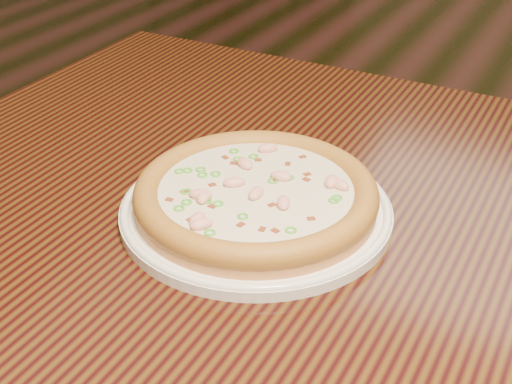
% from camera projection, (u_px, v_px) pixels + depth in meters
% --- Properties ---
extents(ground, '(9.00, 9.00, 0.00)m').
position_uv_depth(ground, '(369.00, 272.00, 1.91)').
color(ground, black).
extents(hero_table, '(1.20, 0.80, 0.75)m').
position_uv_depth(hero_table, '(369.00, 293.00, 0.82)').
color(hero_table, black).
rests_on(hero_table, ground).
extents(plate, '(0.29, 0.29, 0.02)m').
position_uv_depth(plate, '(256.00, 209.00, 0.77)').
color(plate, white).
rests_on(plate, hero_table).
extents(pizza, '(0.26, 0.26, 0.03)m').
position_uv_depth(pizza, '(256.00, 194.00, 0.76)').
color(pizza, tan).
rests_on(pizza, plate).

